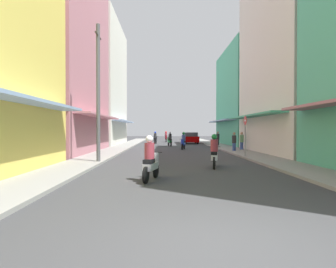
% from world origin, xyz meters
% --- Properties ---
extents(ground_plane, '(114.84, 114.84, 0.00)m').
position_xyz_m(ground_plane, '(0.00, 22.10, 0.00)').
color(ground_plane, '#38383A').
extents(sidewalk_left, '(2.10, 60.20, 0.12)m').
position_xyz_m(sidewalk_left, '(-5.09, 22.10, 0.06)').
color(sidewalk_left, gray).
rests_on(sidewalk_left, ground).
extents(sidewalk_right, '(2.10, 60.20, 0.12)m').
position_xyz_m(sidewalk_right, '(5.09, 22.10, 0.06)').
color(sidewalk_right, gray).
rests_on(sidewalk_right, ground).
extents(building_left_mid, '(7.05, 11.73, 14.84)m').
position_xyz_m(building_left_mid, '(-9.14, 18.14, 7.42)').
color(building_left_mid, '#B7727F').
rests_on(building_left_mid, ground).
extents(building_left_far, '(7.05, 12.87, 14.53)m').
position_xyz_m(building_left_far, '(-9.14, 31.44, 7.26)').
color(building_left_far, silver).
rests_on(building_left_far, ground).
extents(building_right_mid, '(7.05, 11.57, 15.52)m').
position_xyz_m(building_right_mid, '(9.14, 17.24, 7.75)').
color(building_right_mid, silver).
rests_on(building_right_mid, ground).
extents(building_right_far, '(7.05, 11.71, 10.93)m').
position_xyz_m(building_right_far, '(9.14, 29.33, 5.46)').
color(building_right_far, '#4CB28C').
rests_on(building_right_far, ground).
extents(motorbike_green, '(0.61, 1.79, 1.58)m').
position_xyz_m(motorbike_green, '(-0.22, 27.81, 0.70)').
color(motorbike_green, black).
rests_on(motorbike_green, ground).
extents(motorbike_maroon, '(0.55, 1.81, 1.58)m').
position_xyz_m(motorbike_maroon, '(-0.55, 38.81, 0.70)').
color(motorbike_maroon, black).
rests_on(motorbike_maroon, ground).
extents(motorbike_blue, '(0.63, 1.78, 1.58)m').
position_xyz_m(motorbike_blue, '(0.90, 22.35, 0.70)').
color(motorbike_blue, black).
rests_on(motorbike_blue, ground).
extents(motorbike_silver, '(0.66, 1.78, 1.58)m').
position_xyz_m(motorbike_silver, '(-1.31, 5.91, 0.70)').
color(motorbike_silver, black).
rests_on(motorbike_silver, ground).
extents(motorbike_black, '(0.55, 1.81, 1.58)m').
position_xyz_m(motorbike_black, '(-1.94, 33.04, 0.70)').
color(motorbike_black, black).
rests_on(motorbike_black, ground).
extents(motorbike_white, '(0.61, 1.79, 1.58)m').
position_xyz_m(motorbike_white, '(1.50, 9.36, 0.70)').
color(motorbike_white, black).
rests_on(motorbike_white, ground).
extents(parked_car, '(1.77, 4.11, 1.45)m').
position_xyz_m(parked_car, '(2.57, 33.42, 0.74)').
color(parked_car, '#8C0000').
rests_on(parked_car, ground).
extents(pedestrian_far, '(0.34, 0.34, 1.59)m').
position_xyz_m(pedestrian_far, '(5.68, 20.38, 0.79)').
color(pedestrian_far, '#334C8C').
rests_on(pedestrian_far, ground).
extents(pedestrian_foreground, '(0.34, 0.34, 1.59)m').
position_xyz_m(pedestrian_foreground, '(4.93, 27.31, 0.79)').
color(pedestrian_foreground, '#262628').
rests_on(pedestrian_foreground, ground).
extents(pedestrian_crossing, '(0.34, 0.34, 1.58)m').
position_xyz_m(pedestrian_crossing, '(4.71, 18.95, 0.79)').
color(pedestrian_crossing, '#334C8C').
rests_on(pedestrian_crossing, ground).
extents(utility_pole, '(0.20, 1.20, 7.29)m').
position_xyz_m(utility_pole, '(-4.29, 11.18, 3.73)').
color(utility_pole, '#4C4C4F').
rests_on(utility_pole, ground).
extents(street_sign_no_entry, '(0.07, 0.60, 2.65)m').
position_xyz_m(street_sign_no_entry, '(4.19, 13.94, 1.72)').
color(street_sign_no_entry, gray).
rests_on(street_sign_no_entry, ground).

